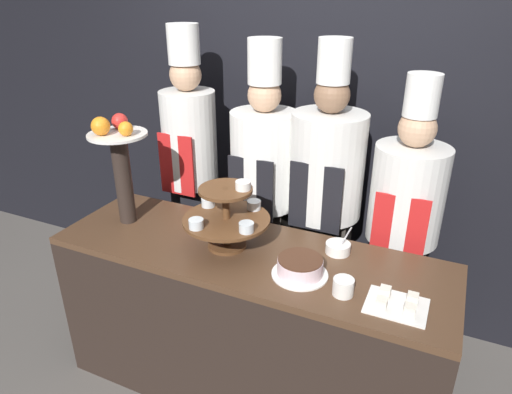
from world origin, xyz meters
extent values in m
cube|color=black|center=(0.00, 1.30, 1.40)|extent=(10.00, 0.06, 2.80)
cube|color=black|center=(0.00, 0.31, 0.43)|extent=(1.98, 0.63, 0.86)
cube|color=#4C3321|center=(0.00, 0.31, 0.88)|extent=(1.98, 0.63, 0.03)
cylinder|color=brown|center=(-0.11, 0.31, 0.90)|extent=(0.19, 0.19, 0.02)
cylinder|color=brown|center=(-0.11, 0.31, 1.05)|extent=(0.04, 0.04, 0.32)
cylinder|color=brown|center=(-0.11, 0.31, 1.04)|extent=(0.43, 0.43, 0.02)
cylinder|color=brown|center=(-0.11, 0.31, 1.20)|extent=(0.26, 0.26, 0.02)
cylinder|color=silver|center=(0.03, 0.23, 1.07)|extent=(0.07, 0.07, 0.04)
cylinder|color=green|center=(0.03, 0.23, 1.07)|extent=(0.06, 0.06, 0.03)
cylinder|color=silver|center=(-0.03, 0.46, 1.07)|extent=(0.07, 0.07, 0.04)
cylinder|color=beige|center=(-0.03, 0.46, 1.07)|extent=(0.06, 0.06, 0.03)
cylinder|color=silver|center=(-0.26, 0.39, 1.07)|extent=(0.07, 0.07, 0.04)
cylinder|color=red|center=(-0.26, 0.39, 1.07)|extent=(0.06, 0.06, 0.03)
cylinder|color=silver|center=(-0.19, 0.17, 1.07)|extent=(0.07, 0.07, 0.04)
cylinder|color=gold|center=(-0.19, 0.17, 1.07)|extent=(0.06, 0.06, 0.03)
cylinder|color=white|center=(-0.03, 0.34, 1.23)|extent=(0.07, 0.07, 0.04)
cylinder|color=#2D231E|center=(-0.74, 0.33, 1.14)|extent=(0.09, 0.09, 0.49)
cylinder|color=white|center=(-0.74, 0.33, 1.39)|extent=(0.30, 0.30, 0.01)
sphere|color=orange|center=(-0.67, 0.31, 1.43)|extent=(0.07, 0.07, 0.07)
sphere|color=red|center=(-0.77, 0.39, 1.44)|extent=(0.08, 0.08, 0.08)
sphere|color=orange|center=(-0.78, 0.27, 1.44)|extent=(0.09, 0.09, 0.09)
cylinder|color=white|center=(0.30, 0.23, 0.90)|extent=(0.26, 0.26, 0.01)
cylinder|color=silver|center=(0.30, 0.23, 0.94)|extent=(0.20, 0.20, 0.07)
cylinder|color=#472819|center=(0.30, 0.23, 0.98)|extent=(0.20, 0.20, 0.01)
cylinder|color=white|center=(0.52, 0.17, 0.93)|extent=(0.09, 0.09, 0.07)
cube|color=white|center=(0.73, 0.18, 0.90)|extent=(0.24, 0.20, 0.01)
cube|color=silver|center=(0.68, 0.14, 0.92)|extent=(0.04, 0.04, 0.04)
cube|color=silver|center=(0.79, 0.14, 0.92)|extent=(0.04, 0.04, 0.04)
cube|color=silver|center=(0.68, 0.22, 0.92)|extent=(0.04, 0.04, 0.04)
cube|color=silver|center=(0.79, 0.22, 0.92)|extent=(0.04, 0.04, 0.04)
cylinder|color=white|center=(0.41, 0.48, 0.92)|extent=(0.12, 0.12, 0.05)
cylinder|color=#BCBCC1|center=(0.44, 0.48, 0.99)|extent=(0.05, 0.01, 0.11)
cube|color=black|center=(-0.69, 0.91, 0.45)|extent=(0.26, 0.14, 0.90)
cylinder|color=silver|center=(-0.69, 0.91, 1.20)|extent=(0.34, 0.34, 0.60)
cube|color=red|center=(-0.69, 0.75, 1.08)|extent=(0.24, 0.01, 0.38)
sphere|color=tan|center=(-0.69, 0.91, 1.60)|extent=(0.19, 0.19, 0.19)
cylinder|color=white|center=(-0.69, 0.91, 1.77)|extent=(0.19, 0.19, 0.23)
cube|color=#38332D|center=(-0.18, 0.91, 0.43)|extent=(0.30, 0.16, 0.86)
cylinder|color=white|center=(-0.18, 0.91, 1.14)|extent=(0.40, 0.40, 0.58)
cube|color=black|center=(-0.18, 0.72, 1.03)|extent=(0.28, 0.01, 0.37)
sphere|color=tan|center=(-0.18, 0.91, 1.53)|extent=(0.19, 0.19, 0.19)
cylinder|color=white|center=(-0.18, 0.91, 1.71)|extent=(0.19, 0.19, 0.24)
cube|color=#38332D|center=(0.21, 0.91, 0.44)|extent=(0.31, 0.17, 0.87)
cylinder|color=silver|center=(0.21, 0.91, 1.17)|extent=(0.42, 0.42, 0.59)
cube|color=black|center=(0.21, 0.71, 1.05)|extent=(0.29, 0.01, 0.38)
sphere|color=#846047|center=(0.21, 0.91, 1.56)|extent=(0.19, 0.19, 0.19)
cylinder|color=white|center=(0.21, 0.91, 1.74)|extent=(0.17, 0.17, 0.23)
cube|color=#38332D|center=(0.65, 0.91, 0.41)|extent=(0.29, 0.16, 0.81)
cylinder|color=silver|center=(0.65, 0.91, 1.08)|extent=(0.39, 0.39, 0.53)
cube|color=red|center=(0.65, 0.73, 0.97)|extent=(0.27, 0.01, 0.34)
sphere|color=tan|center=(0.65, 0.91, 1.44)|extent=(0.19, 0.19, 0.19)
cylinder|color=white|center=(0.65, 0.91, 1.60)|extent=(0.17, 0.17, 0.21)
camera|label=1|loc=(0.84, -1.42, 2.08)|focal=32.00mm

